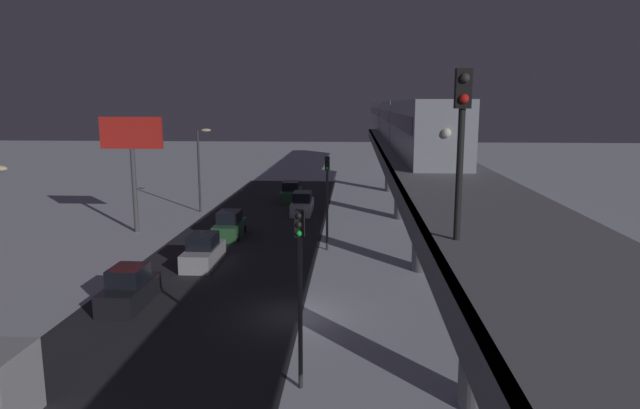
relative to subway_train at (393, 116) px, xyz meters
name	(u,v)px	position (x,y,z in m)	size (l,w,h in m)	color
ground_plane	(293,315)	(7.03, 38.02, -8.48)	(240.00, 240.00, 0.00)	silver
avenue_asphalt	(188,313)	(12.11, 38.02, -8.48)	(11.00, 92.16, 0.01)	#28282D
elevated_railway	(446,197)	(0.09, 38.02, -2.69)	(5.00, 92.16, 6.70)	slate
subway_train	(393,116)	(0.00, 0.00, 0.00)	(2.94, 74.07, 3.40)	#999EA8
rail_signal	(462,125)	(1.74, 49.86, 0.95)	(0.36, 0.41, 4.00)	black
sedan_green	(230,227)	(13.51, 22.57, -7.69)	(1.91, 4.27, 1.97)	#2D6038
sedan_black	(129,290)	(15.31, 37.15, -7.68)	(1.80, 4.17, 1.97)	black
sedan_silver	(203,252)	(13.51, 29.99, -7.68)	(1.80, 4.50, 1.97)	#B2B2B7
sedan_white	(302,205)	(8.91, 13.14, -7.68)	(1.80, 4.77, 1.97)	silver
sedan_green_2	(291,193)	(10.71, 6.37, -7.68)	(1.80, 4.75, 1.97)	#2D6038
traffic_light_near	(300,274)	(6.01, 44.84, -4.28)	(0.32, 0.44, 6.40)	#2D2D2D
traffic_light_mid	(327,189)	(6.01, 25.96, -4.28)	(0.32, 0.44, 6.40)	#2D2D2D
commercial_billboard	(132,144)	(21.13, 21.44, -1.65)	(4.80, 0.36, 8.90)	#4C4C51
street_lamp_far	(201,160)	(18.18, 13.02, -3.67)	(1.35, 0.44, 7.65)	#38383D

